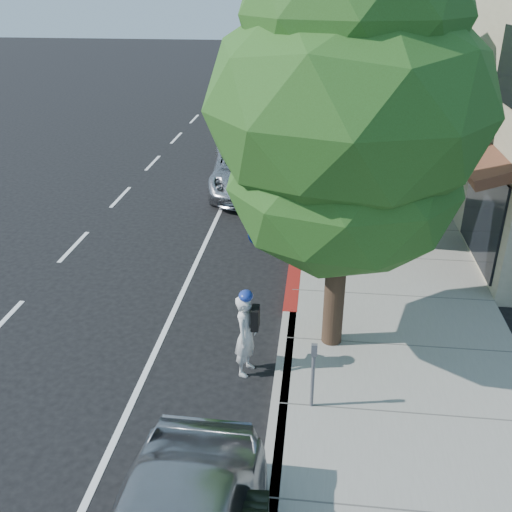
# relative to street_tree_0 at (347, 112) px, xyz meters

# --- Properties ---
(ground) EXTENTS (120.00, 120.00, 0.00)m
(ground) POSITION_rel_street_tree_0_xyz_m (-0.90, 2.00, -4.73)
(ground) COLOR black
(ground) RESTS_ON ground
(sidewalk) EXTENTS (4.60, 56.00, 0.15)m
(sidewalk) POSITION_rel_street_tree_0_xyz_m (1.40, 10.00, -4.65)
(sidewalk) COLOR gray
(sidewalk) RESTS_ON ground
(curb) EXTENTS (0.30, 56.00, 0.15)m
(curb) POSITION_rel_street_tree_0_xyz_m (-0.90, 10.00, -4.65)
(curb) COLOR #9E998E
(curb) RESTS_ON ground
(curb_red_segment) EXTENTS (0.32, 4.00, 0.15)m
(curb_red_segment) POSITION_rel_street_tree_0_xyz_m (-0.90, 3.00, -4.65)
(curb_red_segment) COLOR maroon
(curb_red_segment) RESTS_ON ground
(street_tree_0) EXTENTS (4.88, 4.88, 7.71)m
(street_tree_0) POSITION_rel_street_tree_0_xyz_m (0.00, 0.00, 0.00)
(street_tree_0) COLOR black
(street_tree_0) RESTS_ON ground
(street_tree_1) EXTENTS (5.35, 5.35, 7.85)m
(street_tree_1) POSITION_rel_street_tree_0_xyz_m (-0.00, 6.00, 0.00)
(street_tree_1) COLOR black
(street_tree_1) RESTS_ON ground
(street_tree_2) EXTENTS (3.80, 3.80, 6.95)m
(street_tree_2) POSITION_rel_street_tree_0_xyz_m (-0.00, 12.00, -0.34)
(street_tree_2) COLOR black
(street_tree_2) RESTS_ON ground
(street_tree_3) EXTENTS (5.08, 5.08, 8.48)m
(street_tree_3) POSITION_rel_street_tree_0_xyz_m (-0.00, 18.00, 0.53)
(street_tree_3) COLOR black
(street_tree_3) RESTS_ON ground
(street_tree_4) EXTENTS (5.26, 5.26, 7.63)m
(street_tree_4) POSITION_rel_street_tree_0_xyz_m (0.00, 24.00, -0.15)
(street_tree_4) COLOR black
(street_tree_4) RESTS_ON ground
(street_tree_5) EXTENTS (5.37, 5.37, 7.07)m
(street_tree_5) POSITION_rel_street_tree_0_xyz_m (-0.00, 30.00, -0.60)
(street_tree_5) COLOR black
(street_tree_5) RESTS_ON ground
(cyclist) EXTENTS (0.53, 0.68, 1.64)m
(cyclist) POSITION_rel_street_tree_0_xyz_m (-1.60, -1.00, -3.91)
(cyclist) COLOR silver
(cyclist) RESTS_ON ground
(bicycle) EXTENTS (2.07, 0.97, 1.05)m
(bicycle) POSITION_rel_street_tree_0_xyz_m (-1.30, 4.75, -4.20)
(bicycle) COLOR navy
(bicycle) RESTS_ON ground
(silver_suv) EXTENTS (3.10, 5.70, 1.52)m
(silver_suv) POSITION_rel_street_tree_0_xyz_m (-2.87, 9.34, -3.97)
(silver_suv) COLOR #AFB0B4
(silver_suv) RESTS_ON ground
(dark_sedan) EXTENTS (2.01, 5.28, 1.72)m
(dark_sedan) POSITION_rel_street_tree_0_xyz_m (-1.77, 12.34, -3.87)
(dark_sedan) COLOR black
(dark_sedan) RESTS_ON ground
(white_pickup) EXTENTS (2.69, 5.66, 1.59)m
(white_pickup) POSITION_rel_street_tree_0_xyz_m (-1.68, 17.00, -3.93)
(white_pickup) COLOR white
(white_pickup) RESTS_ON ground
(dark_suv_far) EXTENTS (2.26, 4.79, 1.58)m
(dark_suv_far) POSITION_rel_street_tree_0_xyz_m (-1.40, 26.26, -3.93)
(dark_suv_far) COLOR black
(dark_suv_far) RESTS_ON ground
(pedestrian) EXTENTS (1.09, 1.01, 1.79)m
(pedestrian) POSITION_rel_street_tree_0_xyz_m (0.56, 8.21, -3.68)
(pedestrian) COLOR black
(pedestrian) RESTS_ON sidewalk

